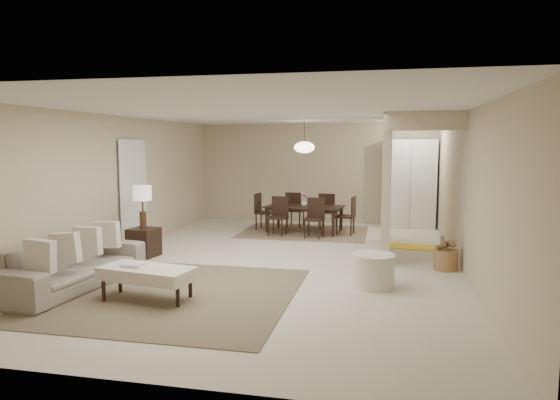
% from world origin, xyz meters
% --- Properties ---
extents(floor, '(9.00, 9.00, 0.00)m').
position_xyz_m(floor, '(0.00, 0.00, 0.00)').
color(floor, beige).
rests_on(floor, ground).
extents(ceiling, '(9.00, 9.00, 0.00)m').
position_xyz_m(ceiling, '(0.00, 0.00, 2.50)').
color(ceiling, white).
rests_on(ceiling, back_wall).
extents(back_wall, '(6.00, 0.00, 6.00)m').
position_xyz_m(back_wall, '(0.00, 4.50, 1.25)').
color(back_wall, '#C4B294').
rests_on(back_wall, floor).
extents(left_wall, '(0.00, 9.00, 9.00)m').
position_xyz_m(left_wall, '(-3.00, 0.00, 1.25)').
color(left_wall, '#C4B294').
rests_on(left_wall, floor).
extents(right_wall, '(0.00, 9.00, 9.00)m').
position_xyz_m(right_wall, '(3.00, 0.00, 1.25)').
color(right_wall, '#C4B294').
rests_on(right_wall, floor).
extents(partition, '(0.15, 2.50, 2.50)m').
position_xyz_m(partition, '(1.80, 1.25, 1.25)').
color(partition, '#C4B294').
rests_on(partition, floor).
extents(doorway, '(0.04, 0.90, 2.04)m').
position_xyz_m(doorway, '(-2.97, 0.60, 1.02)').
color(doorway, black).
rests_on(doorway, floor).
extents(pantry_cabinet, '(1.20, 0.55, 2.10)m').
position_xyz_m(pantry_cabinet, '(2.35, 4.15, 1.05)').
color(pantry_cabinet, white).
rests_on(pantry_cabinet, floor).
extents(flush_light, '(0.44, 0.44, 0.05)m').
position_xyz_m(flush_light, '(2.30, 3.20, 2.46)').
color(flush_light, white).
rests_on(flush_light, ceiling).
extents(living_rug, '(3.20, 3.20, 0.01)m').
position_xyz_m(living_rug, '(-0.96, -2.13, 0.01)').
color(living_rug, brown).
rests_on(living_rug, floor).
extents(sofa, '(2.37, 1.10, 0.67)m').
position_xyz_m(sofa, '(-2.45, -2.13, 0.34)').
color(sofa, gray).
rests_on(sofa, floor).
extents(ottoman_bench, '(1.28, 0.75, 0.43)m').
position_xyz_m(ottoman_bench, '(-1.16, -2.43, 0.34)').
color(ottoman_bench, silver).
rests_on(ottoman_bench, living_rug).
extents(side_table, '(0.52, 0.52, 0.51)m').
position_xyz_m(side_table, '(-2.40, -0.11, 0.25)').
color(side_table, black).
rests_on(side_table, floor).
extents(table_lamp, '(0.32, 0.32, 0.76)m').
position_xyz_m(table_lamp, '(-2.40, -0.11, 1.07)').
color(table_lamp, '#4A311F').
rests_on(table_lamp, side_table).
extents(round_pouf, '(0.60, 0.60, 0.46)m').
position_xyz_m(round_pouf, '(1.65, -1.23, 0.23)').
color(round_pouf, silver).
rests_on(round_pouf, floor).
extents(wicker_basket, '(0.45, 0.45, 0.32)m').
position_xyz_m(wicker_basket, '(2.75, 0.00, 0.16)').
color(wicker_basket, '#996A3D').
rests_on(wicker_basket, floor).
extents(dining_rug, '(2.80, 2.10, 0.01)m').
position_xyz_m(dining_rug, '(-0.01, 2.89, 0.01)').
color(dining_rug, brown).
rests_on(dining_rug, floor).
extents(dining_table, '(1.81, 1.16, 0.60)m').
position_xyz_m(dining_table, '(-0.01, 2.89, 0.30)').
color(dining_table, black).
rests_on(dining_table, dining_rug).
extents(dining_chairs, '(2.32, 1.79, 0.85)m').
position_xyz_m(dining_chairs, '(-0.01, 2.89, 0.43)').
color(dining_chairs, black).
rests_on(dining_chairs, dining_rug).
extents(vase, '(0.18, 0.18, 0.14)m').
position_xyz_m(vase, '(-0.01, 2.89, 0.67)').
color(vase, silver).
rests_on(vase, dining_table).
extents(yellow_mat, '(1.02, 0.73, 0.01)m').
position_xyz_m(yellow_mat, '(2.34, 1.70, 0.01)').
color(yellow_mat, yellow).
rests_on(yellow_mat, floor).
extents(pendant_light, '(0.46, 0.46, 0.71)m').
position_xyz_m(pendant_light, '(-0.01, 2.89, 1.92)').
color(pendant_light, '#4A311F').
rests_on(pendant_light, ceiling).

